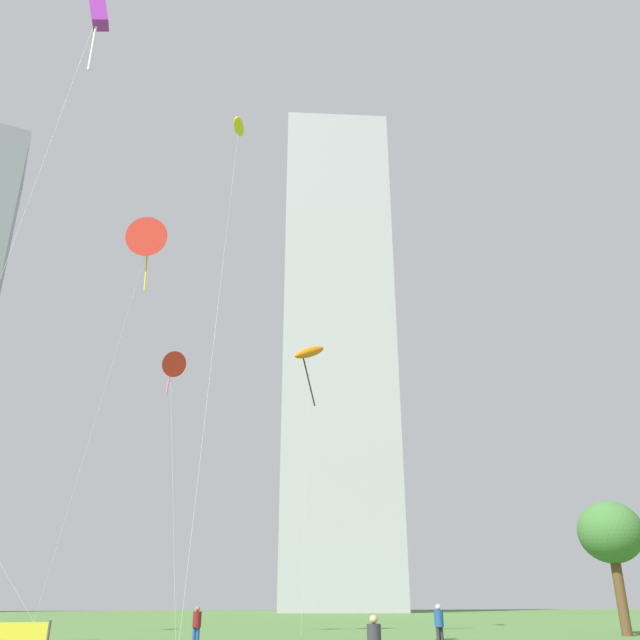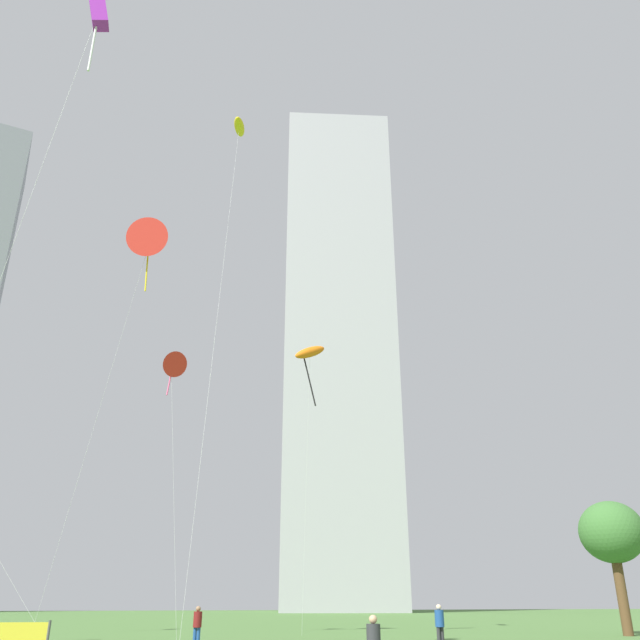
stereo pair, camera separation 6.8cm
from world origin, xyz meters
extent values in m
cylinder|color=#1E478C|center=(-0.77, 17.51, 0.43)|extent=(0.16, 0.16, 0.86)
cylinder|color=#1E478C|center=(-0.93, 17.58, 0.43)|extent=(0.16, 0.16, 0.86)
cylinder|color=maroon|center=(-0.85, 17.54, 1.21)|extent=(0.40, 0.40, 0.68)
sphere|color=#997051|center=(-0.85, 17.54, 1.67)|extent=(0.23, 0.23, 0.23)
cylinder|color=#2D2D33|center=(10.06, 14.37, 0.45)|extent=(0.17, 0.17, 0.90)
cylinder|color=#2D2D33|center=(9.88, 14.34, 0.45)|extent=(0.17, 0.17, 0.90)
cylinder|color=#1E478C|center=(9.97, 14.35, 1.26)|extent=(0.41, 0.41, 0.72)
sphere|color=beige|center=(9.97, 14.35, 1.74)|extent=(0.24, 0.24, 0.24)
cylinder|color=#2D2D33|center=(2.77, 1.63, 1.14)|extent=(0.37, 0.37, 0.65)
sphere|color=tan|center=(2.77, 1.63, 1.57)|extent=(0.22, 0.22, 0.22)
cylinder|color=silver|center=(-0.83, 18.28, 16.94)|extent=(1.90, 8.01, 33.89)
ellipsoid|color=yellow|center=(0.11, 22.27, 33.89)|extent=(1.27, 2.90, 1.24)
cylinder|color=silver|center=(6.25, 26.63, 9.03)|extent=(0.06, 2.06, 18.06)
ellipsoid|color=orange|center=(6.22, 25.60, 18.06)|extent=(2.50, 1.06, 1.55)
cylinder|color=black|center=(6.22, 25.60, 15.92)|extent=(0.80, 0.67, 3.61)
cylinder|color=silver|center=(-7.34, 24.71, 12.16)|extent=(4.06, 2.10, 24.33)
cone|color=red|center=(-5.31, 23.67, 24.33)|extent=(3.13, 2.76, 3.01)
cylinder|color=yellow|center=(-5.31, 23.67, 22.31)|extent=(0.23, 0.40, 3.44)
cylinder|color=silver|center=(-9.24, 6.10, 12.88)|extent=(3.29, 0.08, 25.77)
cube|color=purple|center=(-7.61, 6.07, 25.77)|extent=(1.03, 0.71, 1.79)
cylinder|color=white|center=(-7.61, 6.07, 23.93)|extent=(0.12, 0.23, 3.09)
cylinder|color=silver|center=(-2.34, 25.71, 8.49)|extent=(1.69, 2.71, 16.98)
cone|color=red|center=(-3.18, 27.05, 16.98)|extent=(2.38, 2.39, 2.09)
cylinder|color=#E5598C|center=(-3.18, 27.05, 15.68)|extent=(0.30, 0.31, 2.00)
cylinder|color=brown|center=(25.77, 22.52, 2.35)|extent=(0.64, 0.64, 4.70)
ellipsoid|color=#3D7033|center=(25.77, 22.52, 6.14)|extent=(4.10, 4.10, 3.88)
cube|color=#A8A8AD|center=(30.41, 108.29, 52.76)|extent=(25.01, 19.05, 105.52)
camera|label=1|loc=(-3.12, -16.91, 2.04)|focal=37.11mm
camera|label=2|loc=(-3.05, -16.92, 2.04)|focal=37.11mm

